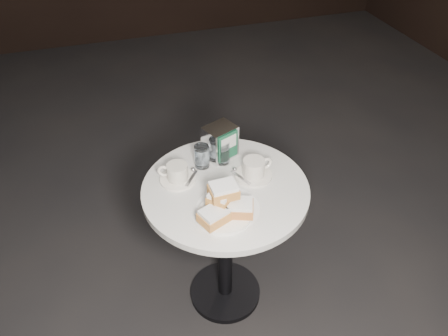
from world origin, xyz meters
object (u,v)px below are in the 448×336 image
coffee_cup_right (254,169)px  water_glass_left (202,156)px  coffee_cup_left (177,174)px  napkin_dispenser (220,142)px  water_glass_right (222,153)px  beignet_plate (224,206)px  cafe_table (225,220)px

coffee_cup_right → water_glass_left: 0.23m
coffee_cup_left → napkin_dispenser: bearing=47.8°
coffee_cup_right → water_glass_right: size_ratio=1.76×
water_glass_right → coffee_cup_right: bearing=-53.3°
water_glass_left → water_glass_right: bearing=-0.3°
beignet_plate → water_glass_right: 0.33m
water_glass_right → beignet_plate: bearing=-106.0°
cafe_table → water_glass_left: 0.30m
cafe_table → water_glass_left: (-0.05, 0.16, 0.25)m
water_glass_right → cafe_table: bearing=-102.9°
water_glass_left → water_glass_right: 0.09m
water_glass_left → napkin_dispenser: 0.11m
beignet_plate → water_glass_right: beignet_plate is taller
napkin_dispenser → cafe_table: bearing=-124.0°
beignet_plate → water_glass_right: bearing=74.0°
beignet_plate → napkin_dispenser: (0.10, 0.37, 0.03)m
beignet_plate → water_glass_left: size_ratio=2.23×
cafe_table → water_glass_right: size_ratio=7.12×
coffee_cup_left → coffee_cup_right: (0.32, -0.07, 0.00)m
coffee_cup_right → water_glass_right: 0.17m
coffee_cup_left → coffee_cup_right: coffee_cup_right is taller
napkin_dispenser → water_glass_left: bearing=-178.2°
beignet_plate → water_glass_left: bearing=90.1°
coffee_cup_left → water_glass_left: bearing=48.7°
water_glass_left → cafe_table: bearing=-71.5°
cafe_table → beignet_plate: beignet_plate is taller
coffee_cup_left → water_glass_right: size_ratio=1.91×
coffee_cup_right → beignet_plate: bearing=-144.5°
coffee_cup_left → beignet_plate: bearing=-41.9°
cafe_table → coffee_cup_right: (0.14, 0.03, 0.23)m
cafe_table → water_glass_left: water_glass_left is taller
cafe_table → coffee_cup_right: size_ratio=4.05×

